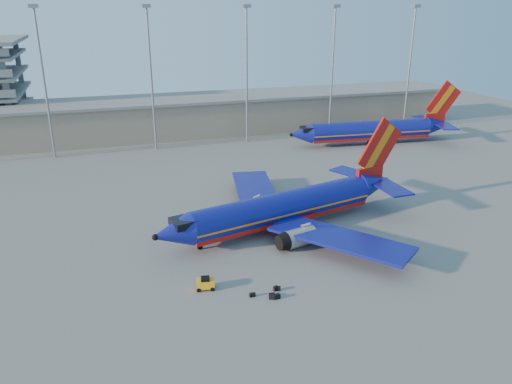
% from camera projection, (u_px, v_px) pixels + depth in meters
% --- Properties ---
extents(ground, '(220.00, 220.00, 0.00)m').
position_uv_depth(ground, '(240.00, 235.00, 65.47)').
color(ground, slate).
rests_on(ground, ground).
extents(terminal_building, '(122.00, 16.00, 8.50)m').
position_uv_depth(terminal_building, '(212.00, 113.00, 118.57)').
color(terminal_building, gray).
rests_on(terminal_building, ground).
extents(light_mast_row, '(101.60, 1.60, 28.65)m').
position_uv_depth(light_mast_row, '(200.00, 62.00, 101.81)').
color(light_mast_row, gray).
rests_on(light_mast_row, ground).
extents(aircraft_main, '(38.65, 36.74, 13.29)m').
position_uv_depth(aircraft_main, '(288.00, 207.00, 67.14)').
color(aircraft_main, navy).
rests_on(aircraft_main, ground).
extents(aircraft_second, '(39.01, 15.15, 13.21)m').
position_uv_depth(aircraft_second, '(374.00, 130.00, 108.22)').
color(aircraft_second, navy).
rests_on(aircraft_second, ground).
extents(baggage_tug, '(2.10, 1.50, 1.38)m').
position_uv_depth(baggage_tug, '(205.00, 283.00, 52.73)').
color(baggage_tug, '#FFAA16').
rests_on(baggage_tug, ground).
extents(luggage_pile, '(3.55, 1.96, 0.52)m').
position_uv_depth(luggage_pile, '(272.00, 294.00, 51.67)').
color(luggage_pile, black).
rests_on(luggage_pile, ground).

